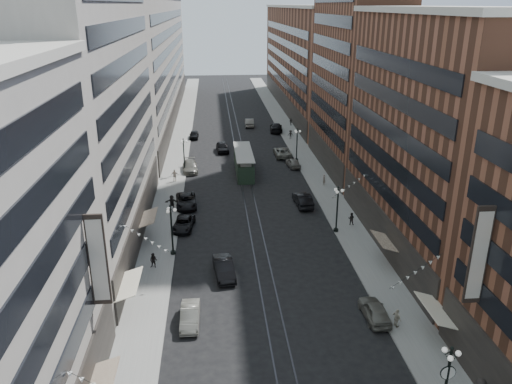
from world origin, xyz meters
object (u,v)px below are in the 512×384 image
object	(u,v)px
car_12	(276,127)
lamppost_sw_far	(172,228)
car_4	(375,311)
car_1	(190,316)
car_7	(186,201)
car_9	(194,135)
pedestrian_6	(175,175)
lamppost_se_near	(447,380)
pedestrian_8	(324,179)
car_8	(190,166)
pedestrian_extra_0	(291,122)
car_extra_0	(293,163)
car_11	(282,152)
car_5	(224,268)
pedestrian_2	(154,261)
streetcar	(244,163)
car_13	(222,147)
car_2	(184,224)
pedestrian_5	(172,202)
pedestrian_9	(291,135)
lamppost_se_far	(337,208)
lamppost_se_mid	(297,143)
pedestrian_4	(397,318)
lamppost_sw_mid	(184,155)
pedestrian_7	(351,219)
car_10	(303,200)

from	to	relation	value
car_12	lamppost_sw_far	bearing A→B (deg)	76.99
car_4	car_1	bearing A→B (deg)	-3.40
car_7	car_9	distance (m)	35.40
pedestrian_6	lamppost_se_near	bearing A→B (deg)	110.37
car_1	pedestrian_8	bearing A→B (deg)	61.06
car_8	pedestrian_extra_0	distance (m)	36.17
car_extra_0	car_11	bearing A→B (deg)	-87.37
car_5	pedestrian_6	world-z (taller)	pedestrian_6
pedestrian_2	lamppost_se_near	bearing A→B (deg)	-34.82
streetcar	car_13	bearing A→B (deg)	104.46
streetcar	pedestrian_extra_0	xyz separation A→B (m)	(12.23, 30.78, -0.63)
car_2	pedestrian_6	bearing A→B (deg)	104.29
pedestrian_5	pedestrian_9	distance (m)	39.61
lamppost_se_far	pedestrian_9	distance (m)	42.35
car_2	pedestrian_2	xyz separation A→B (m)	(-2.51, -9.28, 0.27)
car_7	car_extra_0	size ratio (longest dim) A/B	1.28
car_8	car_9	bearing A→B (deg)	85.10
car_4	car_7	distance (m)	31.25
car_12	pedestrian_9	distance (m)	7.02
car_4	lamppost_se_mid	bearing A→B (deg)	-91.84
lamppost_se_mid	car_7	distance (m)	25.69
lamppost_se_far	car_7	size ratio (longest dim) A/B	0.99
streetcar	pedestrian_extra_0	size ratio (longest dim) A/B	7.95
pedestrian_4	car_5	bearing A→B (deg)	32.90
car_5	car_11	bearing A→B (deg)	67.82
pedestrian_2	car_8	size ratio (longest dim) A/B	0.29
car_8	lamppost_sw_mid	bearing A→B (deg)	-129.84
pedestrian_9	pedestrian_extra_0	xyz separation A→B (m)	(1.85, 11.57, -0.10)
car_4	car_8	distance (m)	44.36
car_1	pedestrian_6	size ratio (longest dim) A/B	2.34
pedestrian_7	car_extra_0	xyz separation A→B (m)	(-3.29, 23.23, -0.18)
car_11	pedestrian_9	distance (m)	11.73
lamppost_sw_far	car_9	size ratio (longest dim) A/B	1.29
lamppost_sw_mid	lamppost_se_near	bearing A→B (deg)	-70.16
car_10	pedestrian_6	distance (m)	20.37
lamppost_sw_far	pedestrian_5	world-z (taller)	lamppost_sw_far
lamppost_sw_far	car_9	world-z (taller)	lamppost_sw_far
car_10	car_extra_0	xyz separation A→B (m)	(1.33, 16.50, -0.11)
car_8	pedestrian_6	distance (m)	5.40
car_1	car_8	size ratio (longest dim) A/B	0.79
pedestrian_6	pedestrian_extra_0	size ratio (longest dim) A/B	1.22
car_1	streetcar	bearing A→B (deg)	80.60
car_9	car_extra_0	distance (m)	25.91
car_13	car_10	bearing A→B (deg)	-73.56
car_11	pedestrian_7	distance (m)	29.62
lamppost_sw_far	car_7	world-z (taller)	lamppost_sw_far
car_1	pedestrian_7	xyz separation A→B (m)	(18.41, 17.87, 0.21)
lamppost_se_far	pedestrian_6	bearing A→B (deg)	135.74
car_2	car_4	bearing A→B (deg)	-41.93
car_4	car_5	distance (m)	14.83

